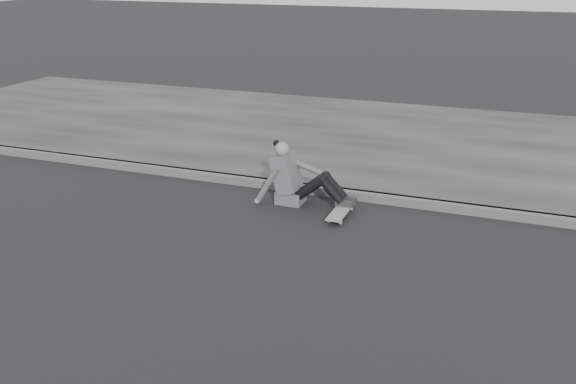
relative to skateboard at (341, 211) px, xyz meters
The scene contains 5 objects.
ground 2.44m from the skateboard, 50.15° to the right, with size 80.00×80.00×0.00m, color black.
curb 1.72m from the skateboard, 24.27° to the left, with size 24.00×0.16×0.12m, color #4C4C4C.
sidewalk 4.04m from the skateboard, 67.22° to the left, with size 24.00×6.00×0.12m, color #313131.
skateboard is the anchor object (origin of this frame).
seated_woman 0.83m from the skateboard, 161.47° to the left, with size 1.38×0.46×0.88m.
Camera 1 is at (0.57, -5.72, 3.21)m, focal length 40.00 mm.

